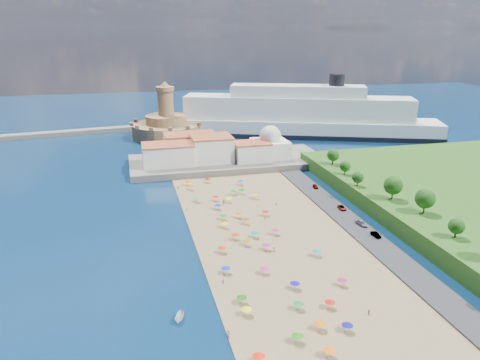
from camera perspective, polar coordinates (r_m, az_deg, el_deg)
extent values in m
plane|color=#071938|center=(150.57, 0.82, -5.87)|extent=(700.00, 700.00, 0.00)
cube|color=#59544C|center=(219.21, -1.50, 2.27)|extent=(90.00, 36.00, 3.00)
cube|color=#59544C|center=(249.47, -8.21, 3.97)|extent=(18.00, 70.00, 2.40)
cube|color=silver|center=(209.75, -8.78, 3.03)|extent=(22.00, 14.00, 9.00)
cube|color=silver|center=(213.99, -3.50, 3.79)|extent=(18.00, 16.00, 11.00)
cube|color=silver|center=(214.47, 1.45, 3.44)|extent=(16.00, 12.00, 8.00)
cube|color=silver|center=(224.40, -6.07, 4.26)|extent=(24.00, 14.00, 10.00)
cube|color=silver|center=(220.95, 3.68, 3.84)|extent=(16.00, 16.00, 8.00)
sphere|color=silver|center=(219.56, 3.71, 5.36)|extent=(10.00, 10.00, 10.00)
cylinder|color=silver|center=(218.76, 3.73, 6.33)|extent=(1.20, 1.20, 1.60)
cylinder|color=#9F774F|center=(277.98, -8.90, 5.97)|extent=(40.00, 40.00, 8.00)
cylinder|color=#9F774F|center=(276.72, -8.96, 7.29)|extent=(24.00, 24.00, 5.00)
cylinder|color=#9F774F|center=(275.14, -9.06, 9.23)|extent=(9.00, 9.00, 14.00)
cylinder|color=#9F774F|center=(274.04, -9.14, 10.93)|extent=(10.40, 10.40, 2.40)
cone|color=#9F774F|center=(273.73, -9.17, 11.49)|extent=(6.00, 6.00, 3.00)
cube|color=black|center=(281.82, 6.84, 5.67)|extent=(163.84, 81.94, 2.67)
cube|color=white|center=(281.08, 6.87, 6.39)|extent=(162.76, 81.21, 9.90)
cube|color=white|center=(279.01, 6.96, 8.71)|extent=(130.37, 65.38, 13.19)
cube|color=white|center=(277.60, 7.04, 10.73)|extent=(77.42, 41.74, 6.60)
cylinder|color=black|center=(277.77, 11.73, 11.87)|extent=(8.80, 8.80, 6.60)
cylinder|color=gray|center=(100.47, 7.00, -18.62)|extent=(0.07, 0.07, 2.00)
cone|color=#257F16|center=(99.94, 7.02, -18.20)|extent=(2.50, 2.50, 0.60)
cylinder|color=gray|center=(111.68, 10.88, -14.68)|extent=(0.07, 0.07, 2.00)
cone|color=red|center=(111.20, 10.91, -14.29)|extent=(2.50, 2.50, 0.60)
cylinder|color=gray|center=(152.53, 0.71, -5.04)|extent=(0.07, 0.07, 2.00)
cone|color=#8A4A0C|center=(152.18, 0.71, -4.73)|extent=(2.50, 2.50, 0.60)
cylinder|color=gray|center=(192.70, -3.98, -0.08)|extent=(0.07, 0.07, 2.00)
cone|color=maroon|center=(192.42, -3.99, 0.17)|extent=(2.50, 2.50, 0.60)
cylinder|color=gray|center=(145.08, 4.27, -6.35)|extent=(0.07, 0.07, 2.00)
cone|color=#A82467|center=(144.71, 4.28, -6.02)|extent=(2.50, 2.50, 0.60)
cylinder|color=gray|center=(137.89, 0.82, -7.65)|extent=(0.07, 0.07, 2.00)
cone|color=#7F670B|center=(137.51, 0.82, -7.32)|extent=(2.50, 2.50, 0.60)
cylinder|color=gray|center=(189.85, 0.08, -0.32)|extent=(0.07, 0.07, 2.00)
cone|color=#0D4DAF|center=(189.56, 0.08, -0.06)|extent=(2.50, 2.50, 0.60)
cylinder|color=gray|center=(164.47, -2.76, -3.30)|extent=(0.07, 0.07, 2.00)
cone|color=#0D2AB0|center=(164.15, -2.76, -3.01)|extent=(2.50, 2.50, 0.60)
cylinder|color=gray|center=(155.62, -2.08, -4.57)|extent=(0.07, 0.07, 2.00)
cone|color=#157822|center=(155.28, -2.08, -4.26)|extent=(2.50, 2.50, 0.60)
cylinder|color=gray|center=(123.34, 2.97, -10.97)|extent=(0.07, 0.07, 2.00)
cone|color=#BB2863|center=(122.91, 2.98, -10.61)|extent=(2.50, 2.50, 0.60)
cylinder|color=gray|center=(117.57, 6.69, -12.66)|extent=(0.07, 0.07, 2.00)
cone|color=#110DAC|center=(117.11, 6.71, -12.28)|extent=(2.50, 2.50, 0.60)
cylinder|color=gray|center=(111.47, 0.23, -14.38)|extent=(0.07, 0.07, 2.00)
cone|color=#166211|center=(110.99, 0.23, -13.99)|extent=(2.50, 2.50, 0.60)
cylinder|color=gray|center=(172.47, -3.01, -2.27)|extent=(0.07, 0.07, 2.00)
cone|color=#B20E36|center=(172.16, -3.01, -1.99)|extent=(2.50, 2.50, 0.60)
cylinder|color=gray|center=(107.48, 0.79, -15.75)|extent=(0.07, 0.07, 2.00)
cone|color=#EFF90D|center=(106.98, 0.79, -15.35)|extent=(2.50, 2.50, 0.60)
cylinder|color=gray|center=(174.41, 1.91, -2.02)|extent=(0.07, 0.07, 2.00)
cone|color=yellow|center=(174.11, 1.91, -1.74)|extent=(2.50, 2.50, 0.60)
cylinder|color=gray|center=(179.54, 0.13, -1.41)|extent=(0.07, 0.07, 2.00)
cone|color=#136E1A|center=(179.24, 0.14, -1.14)|extent=(2.50, 2.50, 0.60)
cylinder|color=gray|center=(142.98, 1.81, -6.69)|extent=(0.07, 0.07, 2.00)
cone|color=#0D7E7F|center=(142.60, 1.82, -6.36)|extent=(2.50, 2.50, 0.60)
cylinder|color=gray|center=(133.74, -2.23, -8.52)|extent=(0.07, 0.07, 2.00)
cone|color=red|center=(133.34, -2.23, -8.18)|extent=(2.50, 2.50, 0.60)
cylinder|color=gray|center=(190.18, -6.40, -0.40)|extent=(0.07, 0.07, 2.00)
cone|color=#D64709|center=(189.90, -6.41, -0.15)|extent=(2.50, 2.50, 0.60)
cylinder|color=gray|center=(171.71, -5.24, -2.42)|extent=(0.07, 0.07, 2.00)
cone|color=#109488|center=(171.40, -5.25, -2.14)|extent=(2.50, 2.50, 0.60)
cylinder|color=gray|center=(159.00, 3.09, -4.08)|extent=(0.07, 0.07, 2.00)
cone|color=#9A2C0E|center=(158.66, 3.09, -3.77)|extent=(2.50, 2.50, 0.60)
cylinder|color=gray|center=(149.58, -1.88, -5.53)|extent=(0.07, 0.07, 2.00)
cone|color=yellow|center=(149.22, -1.88, -5.21)|extent=(2.50, 2.50, 0.60)
cylinder|color=gray|center=(97.89, 10.78, -19.96)|extent=(0.07, 0.07, 2.00)
cone|color=orange|center=(97.35, 10.81, -19.54)|extent=(2.50, 2.50, 0.60)
cylinder|color=gray|center=(135.53, 3.19, -8.16)|extent=(0.07, 0.07, 2.00)
cone|color=#9E227B|center=(135.13, 3.19, -7.82)|extent=(2.50, 2.50, 0.60)
cylinder|color=gray|center=(123.38, -1.73, -10.95)|extent=(0.07, 0.07, 2.00)
cone|color=#0D29B1|center=(122.94, -1.74, -10.58)|extent=(2.50, 2.50, 0.60)
cylinder|color=gray|center=(120.77, 12.31, -12.09)|extent=(0.07, 0.07, 2.00)
cone|color=#9E2254|center=(120.32, 12.34, -11.72)|extent=(2.50, 2.50, 0.60)
cylinder|color=gray|center=(110.14, 7.14, -14.98)|extent=(0.07, 0.07, 2.00)
cone|color=#167E30|center=(109.66, 7.16, -14.59)|extent=(2.50, 2.50, 0.60)
cylinder|color=gray|center=(170.74, -1.39, -2.46)|extent=(0.07, 0.07, 2.00)
cone|color=#FEFF0D|center=(170.43, -1.39, -2.18)|extent=(2.50, 2.50, 0.60)
cylinder|color=gray|center=(105.13, 12.93, -17.13)|extent=(0.07, 0.07, 2.00)
cone|color=#120C9D|center=(104.62, 12.96, -16.72)|extent=(2.50, 2.50, 0.60)
cylinder|color=gray|center=(184.82, -6.02, -0.94)|extent=(0.07, 0.07, 2.00)
cone|color=#96660D|center=(184.53, -6.03, -0.68)|extent=(2.50, 2.50, 0.60)
cylinder|color=gray|center=(157.02, -0.15, -4.34)|extent=(0.07, 0.07, 2.00)
cone|color=#C66208|center=(156.68, -0.15, -4.04)|extent=(2.50, 2.50, 0.60)
cylinder|color=gray|center=(133.63, 9.33, -8.79)|extent=(0.07, 0.07, 2.00)
cone|color=#0D777F|center=(133.23, 9.35, -8.45)|extent=(2.50, 2.50, 0.60)
cylinder|color=gray|center=(104.56, 9.67, -17.12)|extent=(0.07, 0.07, 2.00)
cone|color=orange|center=(104.05, 9.70, -16.71)|extent=(2.50, 2.50, 0.60)
cylinder|color=gray|center=(141.62, -0.58, -6.93)|extent=(0.07, 0.07, 2.00)
cone|color=red|center=(141.25, -0.58, -6.60)|extent=(2.50, 2.50, 0.60)
cylinder|color=gray|center=(95.03, 2.30, -20.95)|extent=(0.07, 0.07, 2.00)
cone|color=#FB240B|center=(94.46, 2.30, -20.52)|extent=(2.50, 2.50, 0.60)
cylinder|color=gray|center=(178.47, -0.80, -1.54)|extent=(0.07, 0.07, 2.00)
cone|color=#167D16|center=(178.17, -0.80, -1.26)|extent=(2.50, 2.50, 0.60)
imported|color=tan|center=(111.42, 15.45, -15.21)|extent=(1.11, 0.89, 1.76)
imported|color=tan|center=(183.50, 0.28, -1.03)|extent=(1.23, 0.92, 1.69)
imported|color=tan|center=(167.96, 4.44, -2.94)|extent=(0.52, 1.51, 1.62)
imported|color=tan|center=(118.89, -2.05, -12.20)|extent=(0.69, 0.48, 1.83)
imported|color=tan|center=(156.00, 3.04, -4.59)|extent=(0.72, 0.65, 1.66)
imported|color=tan|center=(163.51, -6.49, -3.58)|extent=(1.29, 1.06, 1.74)
imported|color=tan|center=(134.83, 4.20, -8.39)|extent=(0.68, 0.93, 1.74)
imported|color=tan|center=(101.39, -1.41, -18.18)|extent=(0.93, 0.70, 1.73)
imported|color=tan|center=(185.27, -7.55, -0.99)|extent=(0.72, 1.13, 1.79)
imported|color=tan|center=(169.48, -2.01, -2.65)|extent=(1.14, 1.16, 1.88)
imported|color=white|center=(107.20, -7.39, -16.30)|extent=(3.01, 4.45, 1.61)
imported|color=gray|center=(167.29, 12.32, -3.31)|extent=(2.46, 4.60, 1.23)
imported|color=gray|center=(148.53, 16.22, -6.42)|extent=(1.75, 4.14, 1.33)
imported|color=gray|center=(155.65, 14.59, -5.10)|extent=(2.65, 5.12, 1.42)
imported|color=gray|center=(187.42, 9.19, -0.76)|extent=(2.23, 4.26, 1.38)
cylinder|color=#382314|center=(142.28, 24.78, -5.94)|extent=(0.50, 0.50, 2.49)
sphere|color=#14380F|center=(141.45, 24.90, -5.11)|extent=(4.48, 4.48, 4.48)
cylinder|color=#382314|center=(156.58, 21.52, -3.18)|extent=(0.50, 0.50, 3.47)
sphere|color=#14380F|center=(155.55, 21.65, -2.11)|extent=(6.24, 6.24, 6.24)
cylinder|color=#382314|center=(165.57, 18.07, -1.66)|extent=(0.50, 0.50, 3.52)
sphere|color=#14380F|center=(164.58, 18.17, -0.62)|extent=(6.33, 6.33, 6.33)
cylinder|color=#382314|center=(176.00, 14.12, -0.34)|extent=(0.50, 0.50, 2.39)
sphere|color=#14380F|center=(175.35, 14.17, 0.33)|extent=(4.30, 4.30, 4.30)
cylinder|color=#382314|center=(188.82, 12.66, 1.02)|extent=(0.50, 0.50, 2.41)
sphere|color=#14380F|center=(188.21, 12.71, 1.65)|extent=(4.33, 4.33, 4.33)
cylinder|color=#382314|center=(202.03, 11.24, 2.30)|extent=(0.50, 0.50, 2.88)
sphere|color=#14380F|center=(201.36, 11.29, 3.01)|extent=(5.18, 5.18, 5.18)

